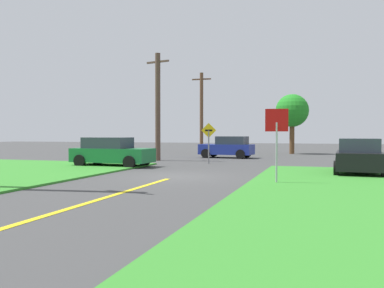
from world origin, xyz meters
name	(u,v)px	position (x,y,z in m)	size (l,w,h in m)	color
ground_plane	(176,176)	(0.00, 0.00, 0.00)	(120.00, 120.00, 0.00)	#404040
lane_stripe_center	(64,210)	(0.00, -8.00, 0.01)	(0.20, 14.00, 0.01)	yellow
stop_sign	(277,131)	(4.36, -1.48, 1.94)	(0.81, 0.12, 2.73)	#9EA0A8
car_approaching_junction	(228,147)	(-0.72, 13.62, 0.80)	(4.11, 2.26, 1.62)	navy
parked_car_near_building	(111,152)	(-5.18, 3.81, 0.81)	(4.53, 2.12, 1.62)	#196B33
car_on_crossroad	(359,157)	(7.54, 3.25, 0.80)	(2.27, 4.05, 1.62)	black
utility_pole_mid	(158,106)	(-4.60, 9.22, 3.71)	(1.77, 0.58, 7.25)	brown
utility_pole_far	(201,112)	(-4.61, 19.94, 3.83)	(1.80, 0.32, 7.46)	brown
direction_sign	(209,138)	(-0.59, 7.54, 1.54)	(0.90, 0.19, 2.48)	slate
pine_tree_center	(292,111)	(3.50, 21.25, 3.85)	(2.95, 2.95, 5.37)	brown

